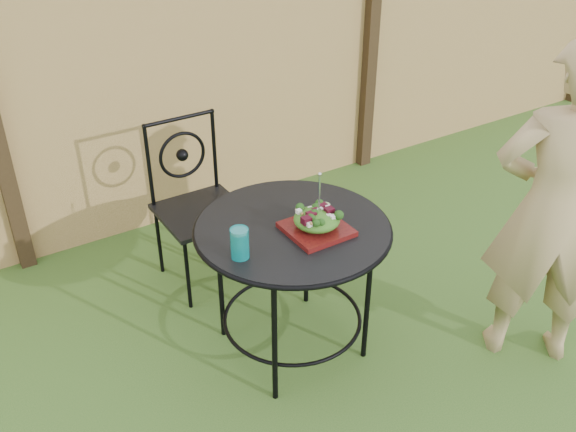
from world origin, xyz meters
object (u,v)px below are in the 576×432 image
object	(u,v)px
diner	(554,210)
salad_plate	(316,229)
patio_table	(293,251)
patio_chair	(197,200)

from	to	relation	value
diner	salad_plate	size ratio (longest dim) A/B	6.04
diner	patio_table	bearing A→B (deg)	5.26
patio_chair	patio_table	bearing A→B (deg)	-82.07
diner	patio_chair	bearing A→B (deg)	-14.63
patio_table	patio_chair	xyz separation A→B (m)	(-0.11, 0.82, -0.08)
patio_chair	salad_plate	xyz separation A→B (m)	(0.18, -0.91, 0.23)
patio_table	salad_plate	xyz separation A→B (m)	(0.07, -0.10, 0.15)
patio_chair	diner	xyz separation A→B (m)	(1.10, -1.46, 0.31)
patio_table	patio_chair	world-z (taller)	patio_chair
patio_table	diner	xyz separation A→B (m)	(0.99, -0.64, 0.23)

